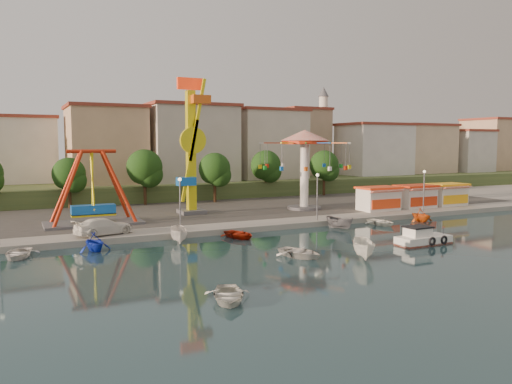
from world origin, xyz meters
TOP-DOWN VIEW (x-y plane):
  - ground at (0.00, 0.00)m, footprint 200.00×200.00m
  - quay_deck at (0.00, 62.00)m, footprint 200.00×100.00m
  - asphalt_pad at (0.00, 30.00)m, footprint 90.00×28.00m
  - hill_terrace at (0.00, 67.00)m, footprint 200.00×60.00m
  - pirate_ship_ride at (-15.14, 20.87)m, footprint 10.00×5.00m
  - kamikaze_tower at (-2.93, 23.95)m, footprint 3.69×3.10m
  - wave_swinger at (11.60, 21.65)m, footprint 11.60×11.60m
  - booth_left at (19.68, 16.49)m, footprint 5.40×3.78m
  - booth_mid at (26.05, 16.49)m, footprint 5.40×3.78m
  - booth_right at (31.86, 16.49)m, footprint 5.40×3.78m
  - lamp_post_1 at (-8.00, 13.00)m, footprint 0.14×0.14m
  - lamp_post_2 at (8.00, 13.00)m, footprint 0.14×0.14m
  - lamp_post_3 at (24.00, 13.00)m, footprint 0.14×0.14m
  - tree_1 at (-16.00, 36.24)m, footprint 4.35×4.35m
  - tree_2 at (-6.00, 35.81)m, footprint 5.02×5.02m
  - tree_3 at (4.00, 34.36)m, footprint 4.68×4.68m
  - tree_4 at (14.00, 37.35)m, footprint 4.86×4.86m
  - tree_5 at (24.00, 35.54)m, footprint 4.83×4.83m
  - building_1 at (-21.33, 51.38)m, footprint 12.33×9.01m
  - building_2 at (-8.19, 51.96)m, footprint 11.95×9.28m
  - building_3 at (5.60, 48.80)m, footprint 12.59×10.50m
  - building_4 at (19.07, 52.20)m, footprint 10.75×9.23m
  - building_5 at (32.37, 50.33)m, footprint 12.77×10.96m
  - building_6 at (44.15, 48.77)m, footprint 8.23×8.98m
  - building_7 at (56.03, 53.70)m, footprint 11.59×10.93m
  - building_8 at (69.93, 47.19)m, footprint 12.84×9.28m
  - building_9 at (83.46, 49.95)m, footprint 12.95×9.17m
  - minaret at (36.00, 54.00)m, footprint 2.80×2.80m
  - cabin_motorboat at (10.67, -0.45)m, footprint 5.36×2.25m
  - rowboat_a at (-2.03, 0.03)m, footprint 4.03×4.72m
  - rowboat_b at (-11.74, -7.97)m, footprint 3.84×4.51m
  - skiff at (2.21, -2.78)m, footprint 3.55×4.45m
  - van at (-15.21, 14.05)m, footprint 5.92×3.78m
  - moored_boat_0 at (-22.60, 9.80)m, footprint 3.75×4.46m
  - moored_boat_1 at (-16.66, 9.80)m, footprint 3.36×3.66m
  - moored_boat_2 at (-9.13, 9.80)m, footprint 2.49×4.38m
  - moored_boat_3 at (-3.06, 9.80)m, footprint 3.58×4.35m
  - moored_boat_5 at (8.84, 9.80)m, footprint 2.18×3.85m
  - moored_boat_6 at (14.55, 9.80)m, footprint 3.03×3.97m
  - moored_boat_7 at (20.48, 9.80)m, footprint 2.90×3.31m

SIDE VIEW (x-z plane):
  - ground at x=0.00m, z-range 0.00..0.00m
  - quay_deck at x=0.00m, z-range 0.00..0.60m
  - moored_boat_6 at x=14.55m, z-range 0.00..0.77m
  - moored_boat_3 at x=-3.06m, z-range 0.00..0.78m
  - moored_boat_0 at x=-22.60m, z-range 0.00..0.79m
  - rowboat_b at x=-11.74m, z-range 0.00..0.79m
  - rowboat_a at x=-2.03m, z-range 0.00..0.83m
  - cabin_motorboat at x=10.67m, z-range -0.44..1.44m
  - asphalt_pad at x=0.00m, z-range 0.60..0.61m
  - moored_boat_5 at x=8.84m, z-range 0.00..1.40m
  - moored_boat_2 at x=-9.13m, z-range 0.00..1.59m
  - moored_boat_1 at x=-16.66m, z-range 0.00..1.61m
  - skiff at x=2.21m, z-range 0.00..1.64m
  - moored_boat_7 at x=20.48m, z-range 0.00..1.66m
  - van at x=-15.21m, z-range 0.60..2.20m
  - hill_terrace at x=0.00m, z-range 0.00..3.00m
  - booth_left at x=19.68m, z-range 0.62..3.70m
  - booth_mid at x=26.05m, z-range 0.62..3.70m
  - booth_right at x=31.86m, z-range 0.62..3.70m
  - lamp_post_1 at x=-8.00m, z-range 0.60..5.60m
  - lamp_post_2 at x=8.00m, z-range 0.60..5.60m
  - lamp_post_3 at x=24.00m, z-range 0.60..5.60m
  - pirate_ship_ride at x=-15.14m, z-range 0.39..8.39m
  - tree_1 at x=-16.00m, z-range 1.80..8.60m
  - tree_3 at x=4.00m, z-range 1.90..9.21m
  - tree_5 at x=24.00m, z-range 1.94..9.48m
  - tree_4 at x=14.00m, z-range 1.95..9.55m
  - tree_2 at x=-6.00m, z-range 1.99..9.84m
  - building_1 at x=-21.33m, z-range 3.00..11.63m
  - building_7 at x=56.03m, z-range 3.00..11.76m
  - building_3 at x=5.60m, z-range 3.00..12.20m
  - building_9 at x=83.46m, z-range 3.00..12.21m
  - building_4 at x=19.07m, z-range 3.00..12.24m
  - wave_swinger at x=11.60m, z-range 3.00..13.40m
  - kamikaze_tower at x=-2.93m, z-range 0.35..16.85m
  - building_5 at x=32.37m, z-range 3.00..14.21m
  - building_2 at x=-8.19m, z-range 3.00..14.23m
  - building_6 at x=44.15m, z-range 3.00..15.36m
  - building_8 at x=69.93m, z-range 3.00..15.58m
  - minaret at x=36.00m, z-range 3.55..21.55m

